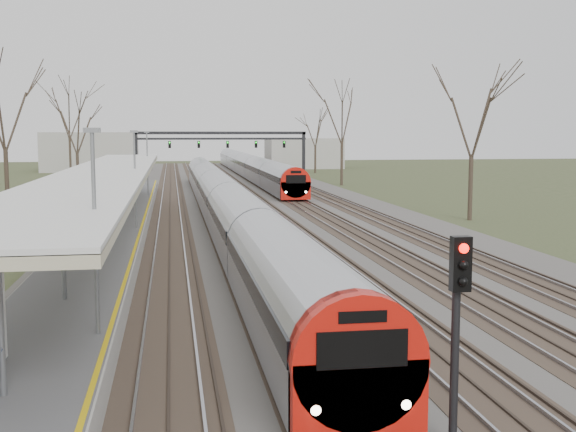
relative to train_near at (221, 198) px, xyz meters
name	(u,v)px	position (x,y,z in m)	size (l,w,h in m)	color
track_bed	(247,204)	(2.76, 9.08, -1.42)	(24.00, 160.00, 0.22)	#474442
platform	(115,230)	(-6.55, -8.42, -0.98)	(3.50, 69.00, 1.00)	#9E9B93
canopy	(106,173)	(-6.55, -12.94, 2.45)	(4.10, 50.00, 3.11)	slate
signal_gantry	(222,141)	(2.79, 39.06, 3.43)	(21.00, 0.59, 6.08)	black
tree_west_far	(3,102)	(-14.50, 2.08, 6.54)	(5.50, 5.50, 11.33)	#2D231C
tree_east_far	(473,112)	(16.50, -3.92, 5.81)	(5.00, 5.00, 10.30)	#2D231C
train_near	(221,198)	(0.00, 0.00, 0.00)	(2.62, 75.21, 3.05)	#AFB1B9
train_far	(249,166)	(7.00, 47.44, 0.00)	(2.62, 75.21, 3.05)	#AFB1B9
signal_post	(458,310)	(1.75, -37.52, 1.25)	(0.35, 0.45, 4.10)	black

